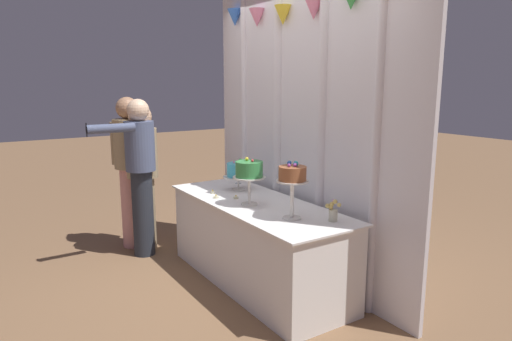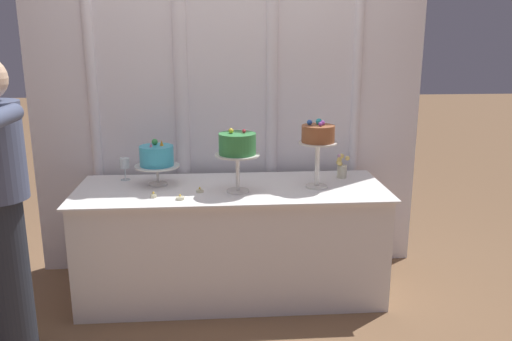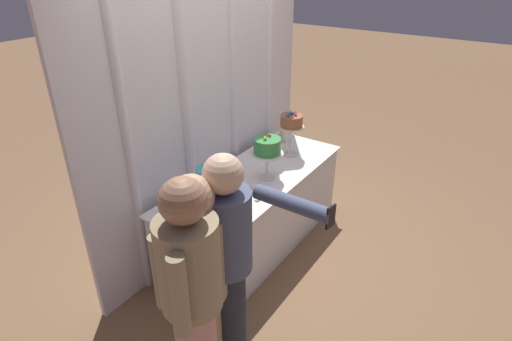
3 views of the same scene
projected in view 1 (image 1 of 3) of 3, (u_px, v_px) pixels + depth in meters
name	position (u px, v px, depth m)	size (l,w,h in m)	color
ground_plane	(247.00, 285.00, 4.02)	(24.00, 24.00, 0.00)	#846042
draped_curtain	(300.00, 121.00, 4.05)	(2.76, 0.16, 2.72)	white
cake_table	(257.00, 243.00, 4.00)	(1.99, 0.74, 0.74)	white
cake_display_leftmost	(238.00, 171.00, 4.34)	(0.29, 0.29, 0.30)	silver
cake_display_center	(249.00, 171.00, 3.79)	(0.28, 0.28, 0.40)	silver
cake_display_rightmost	(292.00, 177.00, 3.39)	(0.24, 0.24, 0.44)	silver
wine_glass	(238.00, 173.00, 4.61)	(0.06, 0.06, 0.15)	silver
flower_vase	(333.00, 212.00, 3.38)	(0.10, 0.08, 0.17)	beige
tealight_far_left	(213.00, 192.00, 4.22)	(0.04, 0.04, 0.04)	beige
tealight_near_left	(216.00, 197.00, 4.06)	(0.05, 0.05, 0.03)	beige
tealight_near_right	(236.00, 198.00, 4.04)	(0.05, 0.05, 0.03)	beige
guest_man_dark_suit	(143.00, 171.00, 4.74)	(0.45, 0.43, 1.53)	#9E8966
guest_girl_blue_dress	(140.00, 169.00, 4.55)	(0.41, 0.74, 1.60)	#282D38
guest_man_pink_jacket	(130.00, 165.00, 4.80)	(0.43, 0.43, 1.61)	#D6938E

